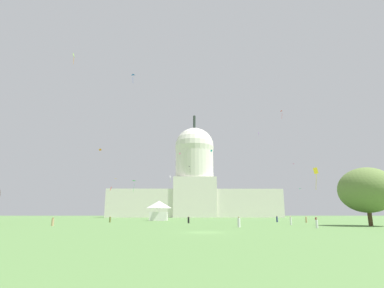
{
  "coord_description": "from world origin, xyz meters",
  "views": [
    {
      "loc": [
        -2.18,
        -38.33,
        2.15
      ],
      "look_at": [
        -0.01,
        77.25,
        28.53
      ],
      "focal_mm": 28.79,
      "sensor_mm": 36.0,
      "label": 1
    }
  ],
  "objects_px": {
    "tree_east_mid": "(367,190)",
    "person_tan_front_center": "(306,220)",
    "event_tent": "(159,211)",
    "person_white_lawn_far_left": "(317,224)",
    "kite_gold_mid": "(116,180)",
    "kite_magenta_low": "(292,165)",
    "person_black_front_left": "(189,220)",
    "kite_red_high": "(282,112)",
    "person_olive_back_right": "(110,220)",
    "kite_red_low": "(111,189)",
    "person_white_edge_west": "(239,222)",
    "kite_orange_mid": "(100,150)",
    "person_tan_back_left": "(53,222)",
    "person_maroon_near_tree_east": "(316,221)",
    "capitol_building": "(194,185)",
    "person_white_deep_crowd": "(291,221)",
    "kite_white_mid": "(170,177)",
    "person_navy_aisle_center": "(277,219)",
    "kite_blue_high": "(133,75)",
    "kite_lime_high": "(74,56)",
    "kite_yellow_low": "(316,173)",
    "kite_green_low": "(133,182)",
    "kite_pink_high": "(180,153)",
    "kite_black_mid": "(191,167)",
    "kite_turquoise_low": "(302,190)",
    "kite_cyan_high": "(211,151)"
  },
  "relations": [
    {
      "from": "tree_east_mid",
      "to": "person_tan_front_center",
      "type": "relative_size",
      "value": 8.26
    },
    {
      "from": "event_tent",
      "to": "person_white_lawn_far_left",
      "type": "distance_m",
      "value": 65.12
    },
    {
      "from": "kite_gold_mid",
      "to": "kite_magenta_low",
      "type": "bearing_deg",
      "value": 131.17
    },
    {
      "from": "person_black_front_left",
      "to": "kite_magenta_low",
      "type": "height_order",
      "value": "kite_magenta_low"
    },
    {
      "from": "person_white_lawn_far_left",
      "to": "kite_red_high",
      "type": "xyz_separation_m",
      "value": [
        18.57,
        69.12,
        41.97
      ]
    },
    {
      "from": "person_olive_back_right",
      "to": "person_white_lawn_far_left",
      "type": "relative_size",
      "value": 1.11
    },
    {
      "from": "kite_gold_mid",
      "to": "kite_red_low",
      "type": "bearing_deg",
      "value": 96.58
    },
    {
      "from": "person_white_edge_west",
      "to": "person_tan_front_center",
      "type": "relative_size",
      "value": 1.06
    },
    {
      "from": "person_white_edge_west",
      "to": "kite_orange_mid",
      "type": "relative_size",
      "value": 1.8
    },
    {
      "from": "person_tan_back_left",
      "to": "person_maroon_near_tree_east",
      "type": "xyz_separation_m",
      "value": [
        50.87,
        3.84,
        0.06
      ]
    },
    {
      "from": "kite_orange_mid",
      "to": "kite_gold_mid",
      "type": "bearing_deg",
      "value": -43.14
    },
    {
      "from": "capitol_building",
      "to": "person_white_deep_crowd",
      "type": "distance_m",
      "value": 149.12
    },
    {
      "from": "person_tan_back_left",
      "to": "person_tan_front_center",
      "type": "distance_m",
      "value": 59.07
    },
    {
      "from": "kite_gold_mid",
      "to": "kite_white_mid",
      "type": "distance_m",
      "value": 32.11
    },
    {
      "from": "person_white_lawn_far_left",
      "to": "kite_white_mid",
      "type": "distance_m",
      "value": 130.8
    },
    {
      "from": "person_white_edge_west",
      "to": "kite_white_mid",
      "type": "height_order",
      "value": "kite_white_mid"
    },
    {
      "from": "person_navy_aisle_center",
      "to": "kite_blue_high",
      "type": "height_order",
      "value": "kite_blue_high"
    },
    {
      "from": "kite_red_low",
      "to": "kite_magenta_low",
      "type": "xyz_separation_m",
      "value": [
        56.41,
        -8.34,
        6.67
      ]
    },
    {
      "from": "capitol_building",
      "to": "person_white_deep_crowd",
      "type": "xyz_separation_m",
      "value": [
        16.02,
        -146.83,
        -20.51
      ]
    },
    {
      "from": "capitol_building",
      "to": "kite_lime_high",
      "type": "distance_m",
      "value": 138.8
    },
    {
      "from": "kite_white_mid",
      "to": "person_white_edge_west",
      "type": "bearing_deg",
      "value": -111.83
    },
    {
      "from": "kite_yellow_low",
      "to": "kite_green_low",
      "type": "bearing_deg",
      "value": -174.08
    },
    {
      "from": "person_navy_aisle_center",
      "to": "kite_red_low",
      "type": "xyz_separation_m",
      "value": [
        -49.11,
        14.09,
        9.34
      ]
    },
    {
      "from": "person_tan_front_center",
      "to": "kite_yellow_low",
      "type": "xyz_separation_m",
      "value": [
        -3.55,
        -16.61,
        9.78
      ]
    },
    {
      "from": "event_tent",
      "to": "person_maroon_near_tree_east",
      "type": "xyz_separation_m",
      "value": [
        35.45,
        -44.24,
        -2.57
      ]
    },
    {
      "from": "person_white_deep_crowd",
      "to": "person_white_lawn_far_left",
      "type": "height_order",
      "value": "person_white_deep_crowd"
    },
    {
      "from": "person_maroon_near_tree_east",
      "to": "kite_blue_high",
      "type": "height_order",
      "value": "kite_blue_high"
    },
    {
      "from": "person_tan_front_center",
      "to": "kite_magenta_low",
      "type": "height_order",
      "value": "kite_magenta_low"
    },
    {
      "from": "kite_magenta_low",
      "to": "kite_red_high",
      "type": "distance_m",
      "value": 37.94
    },
    {
      "from": "person_navy_aisle_center",
      "to": "person_white_edge_west",
      "type": "xyz_separation_m",
      "value": [
        -15.96,
        -32.85,
        -0.01
      ]
    },
    {
      "from": "person_black_front_left",
      "to": "person_tan_front_center",
      "type": "relative_size",
      "value": 1.04
    },
    {
      "from": "person_white_edge_west",
      "to": "kite_pink_high",
      "type": "bearing_deg",
      "value": 83.17
    },
    {
      "from": "person_tan_back_left",
      "to": "kite_green_low",
      "type": "relative_size",
      "value": 0.37
    },
    {
      "from": "kite_black_mid",
      "to": "kite_turquoise_low",
      "type": "bearing_deg",
      "value": -176.14
    },
    {
      "from": "person_maroon_near_tree_east",
      "to": "kite_lime_high",
      "type": "distance_m",
      "value": 76.39
    },
    {
      "from": "person_tan_back_left",
      "to": "kite_lime_high",
      "type": "distance_m",
      "value": 51.16
    },
    {
      "from": "person_tan_front_center",
      "to": "kite_blue_high",
      "type": "distance_m",
      "value": 79.74
    },
    {
      "from": "capitol_building",
      "to": "kite_yellow_low",
      "type": "relative_size",
      "value": 24.5
    },
    {
      "from": "person_white_edge_west",
      "to": "person_tan_front_center",
      "type": "xyz_separation_m",
      "value": [
        21.69,
        26.8,
        -0.05
      ]
    },
    {
      "from": "kite_red_high",
      "to": "kite_blue_high",
      "type": "bearing_deg",
      "value": 92.2
    },
    {
      "from": "kite_cyan_high",
      "to": "kite_yellow_low",
      "type": "bearing_deg",
      "value": -43.18
    },
    {
      "from": "kite_turquoise_low",
      "to": "kite_red_high",
      "type": "distance_m",
      "value": 47.0
    },
    {
      "from": "person_black_front_left",
      "to": "kite_red_high",
      "type": "distance_m",
      "value": 71.41
    },
    {
      "from": "person_olive_back_right",
      "to": "kite_gold_mid",
      "type": "bearing_deg",
      "value": 161.92
    },
    {
      "from": "kite_turquoise_low",
      "to": "kite_lime_high",
      "type": "relative_size",
      "value": 0.47
    },
    {
      "from": "person_olive_back_right",
      "to": "person_tan_front_center",
      "type": "distance_m",
      "value": 50.85
    },
    {
      "from": "person_maroon_near_tree_east",
      "to": "kite_black_mid",
      "type": "bearing_deg",
      "value": 165.28
    },
    {
      "from": "kite_magenta_low",
      "to": "kite_red_high",
      "type": "height_order",
      "value": "kite_red_high"
    },
    {
      "from": "person_white_deep_crowd",
      "to": "kite_yellow_low",
      "type": "relative_size",
      "value": 0.38
    },
    {
      "from": "person_tan_front_center",
      "to": "kite_white_mid",
      "type": "xyz_separation_m",
      "value": [
        -39.74,
        95.02,
        22.03
      ]
    }
  ]
}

